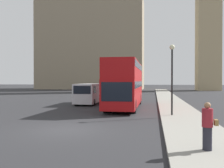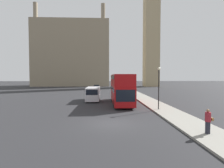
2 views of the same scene
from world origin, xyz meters
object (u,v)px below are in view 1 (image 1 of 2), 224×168
object	(u,v)px
red_double_decker_bus	(125,82)
white_van	(89,93)
parked_sedan	(117,90)
pedestrian	(208,126)
street_lamp	(172,68)

from	to	relation	value
red_double_decker_bus	white_van	bearing A→B (deg)	143.77
red_double_decker_bus	parked_sedan	distance (m)	29.09
red_double_decker_bus	parked_sedan	xyz separation A→B (m)	(-4.93, 28.62, -1.75)
red_double_decker_bus	pedestrian	bearing A→B (deg)	-72.59
red_double_decker_bus	street_lamp	bearing A→B (deg)	-54.32
pedestrian	street_lamp	xyz separation A→B (m)	(-0.58, 8.90, 2.49)
street_lamp	parked_sedan	bearing A→B (deg)	104.56
white_van	street_lamp	size ratio (longest dim) A/B	1.17
white_van	street_lamp	xyz separation A→B (m)	(8.27, -8.65, 2.27)
red_double_decker_bus	street_lamp	xyz separation A→B (m)	(3.93, -5.47, 1.06)
white_van	street_lamp	world-z (taller)	street_lamp
red_double_decker_bus	street_lamp	size ratio (longest dim) A/B	2.24
red_double_decker_bus	white_van	size ratio (longest dim) A/B	1.91
white_van	street_lamp	distance (m)	12.18
white_van	parked_sedan	bearing A→B (deg)	91.33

